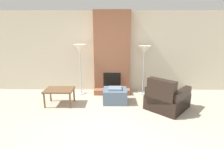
# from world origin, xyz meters

# --- Properties ---
(ground_plane) EXTENTS (24.00, 24.00, 0.00)m
(ground_plane) POSITION_xyz_m (0.00, 0.00, 0.00)
(ground_plane) COLOR #B2A893
(wall_back) EXTENTS (7.93, 0.06, 2.60)m
(wall_back) POSITION_xyz_m (0.00, 2.85, 1.30)
(wall_back) COLOR beige
(wall_back) RESTS_ON ground_plane
(fireplace) EXTENTS (1.14, 0.57, 2.60)m
(fireplace) POSITION_xyz_m (0.00, 2.65, 1.23)
(fireplace) COLOR #935B42
(fireplace) RESTS_ON ground_plane
(ottoman) EXTENTS (0.66, 0.57, 0.44)m
(ottoman) POSITION_xyz_m (0.09, 1.75, 0.20)
(ottoman) COLOR slate
(ottoman) RESTS_ON ground_plane
(armchair) EXTENTS (1.30, 1.30, 0.87)m
(armchair) POSITION_xyz_m (1.42, 1.32, 0.27)
(armchair) COLOR black
(armchair) RESTS_ON ground_plane
(side_table) EXTENTS (0.76, 0.54, 0.45)m
(side_table) POSITION_xyz_m (-1.43, 1.58, 0.39)
(side_table) COLOR brown
(side_table) RESTS_ON ground_plane
(floor_lamp_left) EXTENTS (0.39, 0.39, 1.58)m
(floor_lamp_left) POSITION_xyz_m (-0.99, 2.47, 1.38)
(floor_lamp_left) COLOR #ADADB2
(floor_lamp_left) RESTS_ON ground_plane
(floor_lamp_right) EXTENTS (0.39, 0.39, 1.55)m
(floor_lamp_right) POSITION_xyz_m (1.00, 2.47, 1.34)
(floor_lamp_right) COLOR #ADADB2
(floor_lamp_right) RESTS_ON ground_plane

